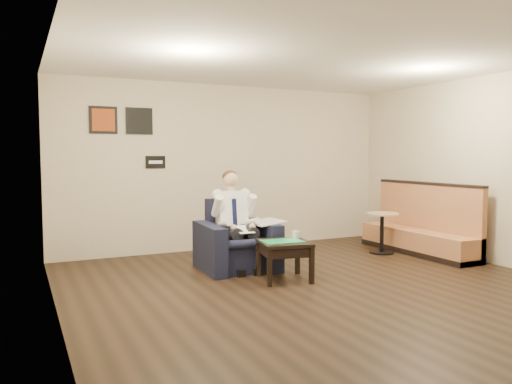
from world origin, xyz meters
name	(u,v)px	position (x,y,z in m)	size (l,w,h in m)	color
ground	(326,289)	(0.00, 0.00, 0.00)	(6.00, 6.00, 0.00)	black
wall_back	(230,167)	(0.00, 3.00, 1.40)	(6.00, 0.02, 2.80)	beige
wall_left	(56,178)	(-3.00, 0.00, 1.40)	(0.02, 6.00, 2.80)	beige
wall_right	(500,170)	(3.00, 0.00, 1.40)	(0.02, 6.00, 2.80)	beige
ceiling	(328,53)	(0.00, 0.00, 2.80)	(6.00, 6.00, 0.02)	white
seating_sign	(155,162)	(-1.30, 2.98, 1.50)	(0.32, 0.02, 0.20)	black
art_print_left	(103,120)	(-2.10, 2.98, 2.15)	(0.42, 0.03, 0.42)	#A03C13
art_print_right	(139,121)	(-1.55, 2.98, 2.15)	(0.42, 0.03, 0.42)	black
armchair	(237,235)	(-0.55, 1.43, 0.49)	(1.01, 1.01, 0.97)	black
seated_man	(240,223)	(-0.55, 1.30, 0.67)	(0.64, 0.95, 1.33)	white
lap_papers	(243,229)	(-0.56, 1.19, 0.60)	(0.22, 0.32, 0.01)	white
newspaper	(266,222)	(-0.15, 1.31, 0.66)	(0.42, 0.53, 0.01)	silver
side_table	(284,261)	(-0.25, 0.59, 0.25)	(0.62, 0.62, 0.50)	black
green_folder	(282,241)	(-0.28, 0.58, 0.51)	(0.50, 0.36, 0.01)	#25BD62
coffee_mug	(296,235)	(-0.02, 0.68, 0.56)	(0.09, 0.09, 0.11)	white
smartphone	(284,238)	(-0.16, 0.76, 0.51)	(0.16, 0.08, 0.01)	black
banquette	(418,219)	(2.59, 1.19, 0.57)	(0.53, 2.24, 1.15)	#AD6C43
cafe_table	(382,233)	(2.06, 1.45, 0.33)	(0.54, 0.54, 0.67)	tan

